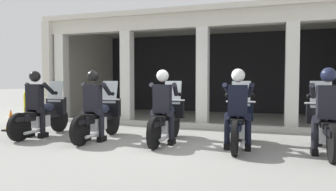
% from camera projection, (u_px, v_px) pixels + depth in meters
% --- Properties ---
extents(ground_plane, '(80.00, 80.00, 0.00)m').
position_uv_depth(ground_plane, '(195.00, 124.00, 9.61)').
color(ground_plane, gray).
extents(station_building, '(11.14, 4.91, 3.56)m').
position_uv_depth(station_building, '(216.00, 57.00, 11.69)').
color(station_building, black).
rests_on(station_building, ground).
extents(kerb_strip, '(10.64, 0.24, 0.12)m').
position_uv_depth(kerb_strip, '(199.00, 126.00, 8.93)').
color(kerb_strip, '#B7B5AD').
rests_on(kerb_strip, ground).
extents(motorcycle_far_left, '(0.62, 2.04, 1.35)m').
position_uv_depth(motorcycle_far_left, '(44.00, 115.00, 7.64)').
color(motorcycle_far_left, black).
rests_on(motorcycle_far_left, ground).
extents(police_officer_far_left, '(0.63, 0.61, 1.58)m').
position_uv_depth(police_officer_far_left, '(36.00, 98.00, 7.35)').
color(police_officer_far_left, black).
rests_on(police_officer_far_left, ground).
extents(motorcycle_left, '(0.62, 2.04, 1.35)m').
position_uv_depth(motorcycle_left, '(100.00, 117.00, 7.16)').
color(motorcycle_left, black).
rests_on(motorcycle_left, ground).
extents(police_officer_left, '(0.63, 0.61, 1.58)m').
position_uv_depth(police_officer_left, '(94.00, 99.00, 6.87)').
color(police_officer_left, black).
rests_on(police_officer_left, ground).
extents(motorcycle_center, '(0.62, 2.04, 1.35)m').
position_uv_depth(motorcycle_center, '(167.00, 119.00, 6.85)').
color(motorcycle_center, black).
rests_on(motorcycle_center, ground).
extents(police_officer_center, '(0.63, 0.61, 1.58)m').
position_uv_depth(police_officer_center, '(163.00, 100.00, 6.56)').
color(police_officer_center, black).
rests_on(police_officer_center, ground).
extents(motorcycle_right, '(0.62, 2.04, 1.35)m').
position_uv_depth(motorcycle_right, '(239.00, 122.00, 6.30)').
color(motorcycle_right, black).
rests_on(motorcycle_right, ground).
extents(police_officer_right, '(0.63, 0.61, 1.58)m').
position_uv_depth(police_officer_right, '(238.00, 102.00, 6.01)').
color(police_officer_right, black).
rests_on(police_officer_right, ground).
extents(motorcycle_far_right, '(0.62, 2.04, 1.35)m').
position_uv_depth(motorcycle_far_right, '(324.00, 126.00, 5.80)').
color(motorcycle_far_right, black).
rests_on(motorcycle_far_right, ground).
extents(police_officer_far_right, '(0.63, 0.61, 1.58)m').
position_uv_depth(police_officer_far_right, '(328.00, 104.00, 5.51)').
color(police_officer_far_right, black).
rests_on(police_officer_far_right, ground).
extents(traffic_cone_flank, '(0.34, 0.34, 0.59)m').
position_uv_depth(traffic_cone_flank, '(11.00, 120.00, 8.36)').
color(traffic_cone_flank, black).
rests_on(traffic_cone_flank, ground).
extents(bollard_kerbside, '(0.14, 0.14, 1.01)m').
position_uv_depth(bollard_kerbside, '(26.00, 107.00, 10.26)').
color(bollard_kerbside, yellow).
rests_on(bollard_kerbside, ground).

